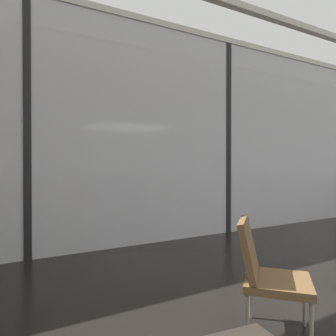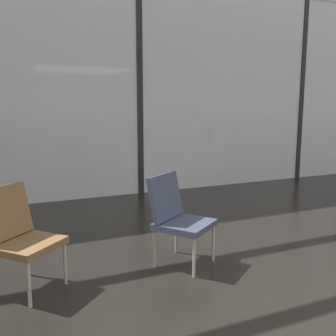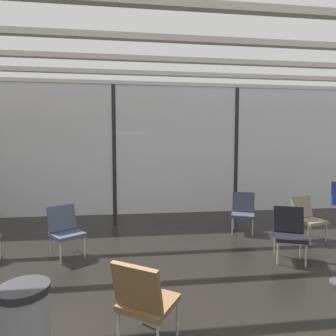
# 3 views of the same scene
# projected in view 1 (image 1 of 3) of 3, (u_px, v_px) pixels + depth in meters

# --- Properties ---
(glass_curtain_wall) EXTENTS (14.00, 0.08, 3.59)m
(glass_curtain_wall) POSITION_uv_depth(u_px,v_px,m) (227.00, 138.00, 5.94)
(glass_curtain_wall) COLOR silver
(glass_curtain_wall) RESTS_ON ground
(window_mullion_0) EXTENTS (0.10, 0.12, 3.59)m
(window_mullion_0) POSITION_uv_depth(u_px,v_px,m) (27.00, 127.00, 4.21)
(window_mullion_0) COLOR black
(window_mullion_0) RESTS_ON ground
(window_mullion_1) EXTENTS (0.10, 0.12, 3.59)m
(window_mullion_1) POSITION_uv_depth(u_px,v_px,m) (227.00, 138.00, 5.94)
(window_mullion_1) COLOR black
(window_mullion_1) RESTS_ON ground
(parked_airplane) EXTENTS (11.56, 4.11, 4.11)m
(parked_airplane) POSITION_uv_depth(u_px,v_px,m) (85.00, 140.00, 9.55)
(parked_airplane) COLOR silver
(parked_airplane) RESTS_ON ground
(lounge_chair_1) EXTENTS (0.71, 0.71, 0.87)m
(lounge_chair_1) POSITION_uv_depth(u_px,v_px,m) (265.00, 269.00, 2.38)
(lounge_chair_1) COLOR brown
(lounge_chair_1) RESTS_ON ground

